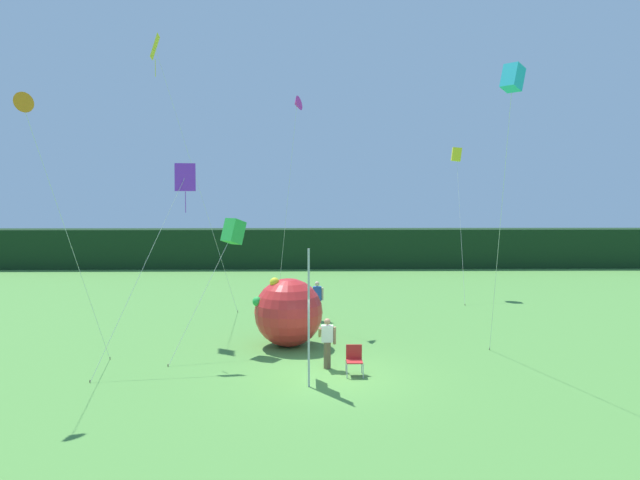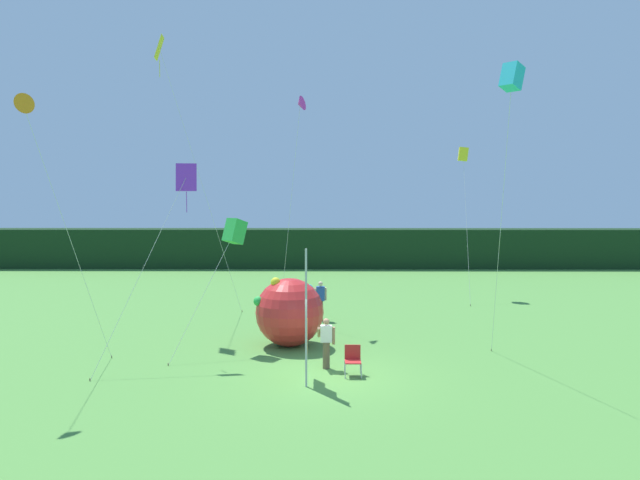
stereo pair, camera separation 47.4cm
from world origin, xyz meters
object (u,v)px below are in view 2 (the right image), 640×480
Objects in this scene: person_near_banner at (326,342)px; kite_cyan_box_1 at (512,79)px; banner_flag at (306,319)px; folding_chair at (353,358)px; kite_green_box_5 at (235,231)px; kite_purple_diamond_6 at (183,185)px; kite_yellow_diamond_2 at (165,65)px; kite_orange_delta_3 at (24,107)px; kite_yellow_box_4 at (463,155)px; kite_magenta_delta_0 at (300,106)px; person_mid_field at (320,300)px; inflatable_balloon at (290,312)px.

person_near_banner is 9.43m from kite_cyan_box_1.
folding_chair is at bearing 30.51° from banner_flag.
kite_green_box_5 is 0.71× the size of kite_purple_diamond_6.
kite_yellow_diamond_2 is at bearing 134.35° from person_near_banner.
kite_purple_diamond_6 is at bearing 45.60° from kite_orange_delta_3.
kite_purple_diamond_6 is at bearing -133.80° from kite_yellow_box_4.
kite_magenta_delta_0 is at bearing 103.41° from folding_chair.
banner_flag is 0.41× the size of kite_magenta_delta_0.
banner_flag is 0.33× the size of kite_yellow_diamond_2.
kite_orange_delta_3 is 7.74m from kite_green_box_5.
kite_purple_diamond_6 is (-4.77, 1.64, 4.89)m from person_near_banner.
kite_green_box_5 is at bearing -132.56° from kite_yellow_box_4.
banner_flag is at bearing -92.33° from person_mid_field.
kite_cyan_box_1 is at bearing -32.87° from inflatable_balloon.
kite_yellow_diamond_2 is at bearing -176.34° from kite_magenta_delta_0.
kite_green_box_5 is (-8.36, 4.13, -4.51)m from kite_cyan_box_1.
kite_orange_delta_3 is at bearing -176.94° from banner_flag.
folding_chair is 17.93m from kite_yellow_box_4.
kite_yellow_box_4 is at bearing 46.20° from kite_purple_diamond_6.
kite_yellow_diamond_2 is 1.84× the size of kite_purple_diamond_6.
kite_orange_delta_3 reaches higher than person_near_banner.
person_mid_field is at bearing 87.67° from banner_flag.
kite_purple_diamond_6 is at bearing 163.09° from kite_cyan_box_1.
kite_cyan_box_1 is at bearing -26.28° from kite_green_box_5.
kite_yellow_diamond_2 is (-5.35, 4.02, 9.50)m from inflatable_balloon.
kite_yellow_diamond_2 is 16.34m from kite_yellow_box_4.
folding_chair is at bearing -82.63° from person_mid_field.
kite_magenta_delta_0 is 1.17× the size of kite_orange_delta_3.
kite_yellow_diamond_2 reaches higher than kite_green_box_5.
kite_yellow_box_4 is at bearing 43.28° from person_mid_field.
kite_magenta_delta_0 is at bearing -139.75° from kite_yellow_box_4.
kite_yellow_box_4 is 16.18m from kite_green_box_5.
banner_flag is 8.84m from kite_cyan_box_1.
kite_orange_delta_3 reaches higher than inflatable_balloon.
person_near_banner is 17.55m from kite_yellow_box_4.
kite_cyan_box_1 is 10.75m from kite_purple_diamond_6.
kite_yellow_box_4 is (2.33, 15.77, -1.06)m from kite_cyan_box_1.
kite_yellow_box_4 is (7.69, 7.24, 6.66)m from person_mid_field.
kite_orange_delta_3 is (-6.92, -4.68, 6.54)m from inflatable_balloon.
person_near_banner is 11.01m from kite_magenta_delta_0.
banner_flag is at bearing -86.65° from kite_magenta_delta_0.
folding_chair is 14.69m from kite_yellow_diamond_2.
kite_magenta_delta_0 is at bearing 98.55° from person_near_banner.
kite_purple_diamond_6 reaches higher than kite_green_box_5.
person_mid_field is at bearing 3.11° from kite_yellow_diamond_2.
kite_magenta_delta_0 is at bearing 93.35° from banner_flag.
kite_orange_delta_3 is 22.62m from kite_yellow_box_4.
person_near_banner is 0.19× the size of kite_orange_delta_3.
kite_yellow_diamond_2 is 8.49m from kite_green_box_5.
kite_cyan_box_1 is 1.97× the size of kite_green_box_5.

